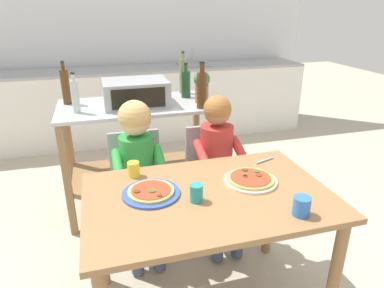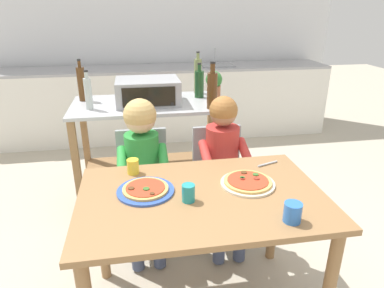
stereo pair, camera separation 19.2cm
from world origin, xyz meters
The scene contains 22 objects.
ground_plane centered at (0.00, 1.27, 0.00)m, with size 12.73×12.73×0.00m, color #B7AD99.
back_wall_tiled centered at (0.00, 3.24, 1.35)m, with size 4.77×0.12×2.70m.
kitchen_counter centered at (0.00, 2.83, 0.45)m, with size 4.29×0.60×1.09m.
kitchen_island_cart centered at (-0.19, 1.19, 0.60)m, with size 1.20×0.63×0.89m.
toaster_oven centered at (-0.20, 1.18, 0.99)m, with size 0.48×0.37×0.19m.
bottle_tall_green_wine centered at (0.23, 1.29, 1.01)m, with size 0.08×0.08×0.28m.
bottle_brown_beer centered at (-0.63, 1.08, 1.01)m, with size 0.05×0.05×0.29m.
bottle_slim_sauce centered at (0.24, 1.44, 1.04)m, with size 0.07×0.07×0.35m.
bottle_squat_spirits centered at (0.26, 0.95, 1.03)m, with size 0.07×0.07×0.34m.
bottle_clear_vinegar centered at (-0.71, 1.34, 1.03)m, with size 0.06×0.06×0.33m.
potted_herb_plant centered at (0.31, 1.11, 1.03)m, with size 0.13×0.13×0.25m.
dining_table centered at (0.00, 0.00, 0.62)m, with size 1.22×0.79×0.74m.
dining_chair_left centered at (-0.27, 0.68, 0.48)m, with size 0.36×0.36×0.81m.
dining_chair_right centered at (0.25, 0.66, 0.48)m, with size 0.36×0.36×0.81m.
child_in_green_shirt centered at (-0.27, 0.57, 0.70)m, with size 0.32×0.42×1.05m.
child_in_red_shirt centered at (0.25, 0.54, 0.67)m, with size 0.32×0.42×1.05m.
pizza_plate_blue_rimmed centered at (-0.27, 0.07, 0.75)m, with size 0.29×0.29×0.03m.
pizza_plate_cream centered at (0.25, 0.06, 0.75)m, with size 0.28×0.28×0.03m.
drinking_cup_teal centered at (-0.08, -0.05, 0.78)m, with size 0.06×0.06×0.09m, color teal.
drinking_cup_yellow centered at (-0.33, 0.29, 0.78)m, with size 0.07×0.07×0.08m, color yellow.
drinking_cup_blue centered at (0.34, -0.28, 0.78)m, with size 0.08×0.08×0.09m, color blue.
serving_spoon centered at (0.44, 0.27, 0.74)m, with size 0.01×0.01×0.14m, color #B7BABF.
Camera 2 is at (-0.30, -1.45, 1.61)m, focal length 32.21 mm.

